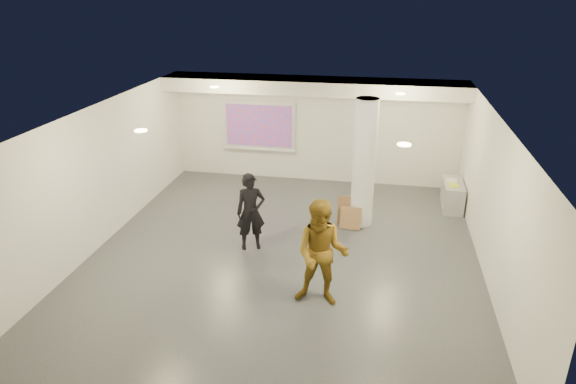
% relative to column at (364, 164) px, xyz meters
% --- Properties ---
extents(floor, '(8.00, 9.00, 0.01)m').
position_rel_column_xyz_m(floor, '(-1.50, -1.80, -1.50)').
color(floor, '#36383D').
rests_on(floor, ground).
extents(ceiling, '(8.00, 9.00, 0.01)m').
position_rel_column_xyz_m(ceiling, '(-1.50, -1.80, 1.50)').
color(ceiling, silver).
rests_on(ceiling, floor).
extents(wall_back, '(8.00, 0.01, 3.00)m').
position_rel_column_xyz_m(wall_back, '(-1.50, 2.70, 0.00)').
color(wall_back, silver).
rests_on(wall_back, floor).
extents(wall_front, '(8.00, 0.01, 3.00)m').
position_rel_column_xyz_m(wall_front, '(-1.50, -6.30, 0.00)').
color(wall_front, silver).
rests_on(wall_front, floor).
extents(wall_left, '(0.01, 9.00, 3.00)m').
position_rel_column_xyz_m(wall_left, '(-5.50, -1.80, 0.00)').
color(wall_left, silver).
rests_on(wall_left, floor).
extents(wall_right, '(0.01, 9.00, 3.00)m').
position_rel_column_xyz_m(wall_right, '(2.50, -1.80, 0.00)').
color(wall_right, silver).
rests_on(wall_right, floor).
extents(soffit_band, '(8.00, 1.10, 0.36)m').
position_rel_column_xyz_m(soffit_band, '(-1.50, 2.15, 1.32)').
color(soffit_band, silver).
rests_on(soffit_band, ceiling).
extents(downlight_nw, '(0.22, 0.22, 0.02)m').
position_rel_column_xyz_m(downlight_nw, '(-3.70, 0.70, 1.48)').
color(downlight_nw, '#FFCA8E').
rests_on(downlight_nw, ceiling).
extents(downlight_ne, '(0.22, 0.22, 0.02)m').
position_rel_column_xyz_m(downlight_ne, '(0.70, 0.70, 1.48)').
color(downlight_ne, '#FFCA8E').
rests_on(downlight_ne, ceiling).
extents(downlight_sw, '(0.22, 0.22, 0.02)m').
position_rel_column_xyz_m(downlight_sw, '(-3.70, -3.30, 1.48)').
color(downlight_sw, '#FFCA8E').
rests_on(downlight_sw, ceiling).
extents(downlight_se, '(0.22, 0.22, 0.02)m').
position_rel_column_xyz_m(downlight_se, '(0.70, -3.30, 1.48)').
color(downlight_se, '#FFCA8E').
rests_on(downlight_se, ceiling).
extents(column, '(0.52, 0.52, 3.00)m').
position_rel_column_xyz_m(column, '(0.00, 0.00, 0.00)').
color(column, white).
rests_on(column, floor).
extents(projection_screen, '(2.10, 0.13, 1.42)m').
position_rel_column_xyz_m(projection_screen, '(-3.10, 2.65, 0.03)').
color(projection_screen, silver).
rests_on(projection_screen, wall_back).
extents(credenza, '(0.49, 1.16, 0.67)m').
position_rel_column_xyz_m(credenza, '(2.22, 1.36, -1.16)').
color(credenza, '#96989B').
rests_on(credenza, floor).
extents(papers_stack, '(0.29, 0.36, 0.02)m').
position_rel_column_xyz_m(papers_stack, '(2.18, 1.49, -0.82)').
color(papers_stack, white).
rests_on(papers_stack, credenza).
extents(postit_pad, '(0.22, 0.29, 0.03)m').
position_rel_column_xyz_m(postit_pad, '(2.19, 1.14, -0.81)').
color(postit_pad, '#D0E425').
rests_on(postit_pad, credenza).
extents(cardboard_back, '(0.64, 0.22, 0.69)m').
position_rel_column_xyz_m(cardboard_back, '(-0.25, -0.04, -1.16)').
color(cardboard_back, olive).
rests_on(cardboard_back, floor).
extents(cardboard_front, '(0.49, 0.24, 0.51)m').
position_rel_column_xyz_m(cardboard_front, '(-0.23, -0.33, -1.24)').
color(cardboard_front, olive).
rests_on(cardboard_front, floor).
extents(woman, '(0.72, 0.59, 1.68)m').
position_rel_column_xyz_m(woman, '(-2.25, -1.66, -0.66)').
color(woman, black).
rests_on(woman, floor).
extents(man, '(0.98, 0.78, 1.96)m').
position_rel_column_xyz_m(man, '(-0.53, -3.41, -0.52)').
color(man, olive).
rests_on(man, floor).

